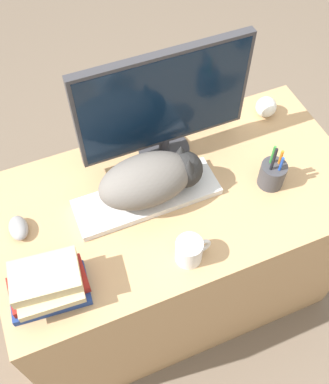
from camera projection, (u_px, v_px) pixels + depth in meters
The scene contains 10 objects.
ground_plane at pixel (202, 352), 1.94m from camera, with size 12.00×12.00×0.00m, color #6B5B4C.
desk at pixel (174, 250), 1.79m from camera, with size 1.22×0.64×0.77m.
keyboard at pixel (147, 197), 1.46m from camera, with size 0.47×0.15×0.02m.
cat at pixel (153, 178), 1.39m from camera, with size 0.34×0.17×0.16m.
monitor at pixel (164, 104), 1.39m from camera, with size 0.57×0.18×0.42m.
computer_mouse at pixel (19, 228), 1.38m from camera, with size 0.06×0.09×0.04m.
coffee_mug at pixel (190, 251), 1.31m from camera, with size 0.11×0.08×0.09m.
pen_cup at pixel (272, 174), 1.46m from camera, with size 0.09×0.09×0.19m.
baseball at pixel (266, 107), 1.65m from camera, with size 0.08×0.08×0.08m.
book_stack at pixel (48, 284), 1.23m from camera, with size 0.23×0.17×0.12m.
Camera 1 is at (-0.36, -0.44, 1.98)m, focal length 42.00 mm.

